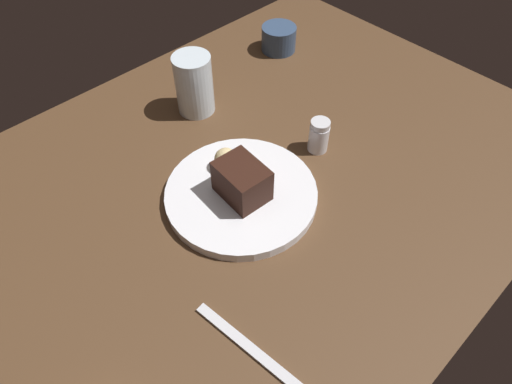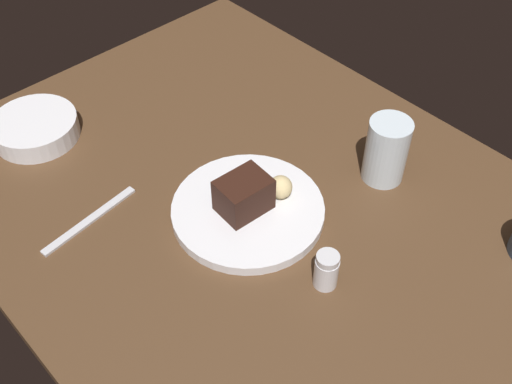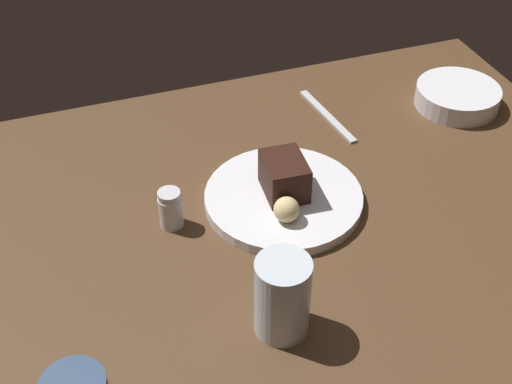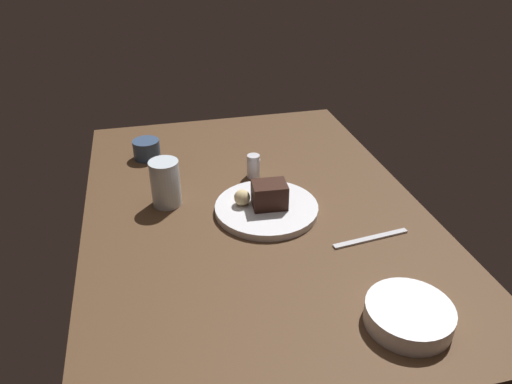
{
  "view_description": "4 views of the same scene",
  "coord_description": "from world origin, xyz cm",
  "views": [
    {
      "loc": [
        -35.13,
        -40.39,
        62.76
      ],
      "look_at": [
        -1.66,
        -5.3,
        6.14
      ],
      "focal_mm": 31.98,
      "sensor_mm": 36.0,
      "label": 1
    },
    {
      "loc": [
        49.58,
        -49.29,
        81.53
      ],
      "look_at": [
        -2.95,
        -0.28,
        6.42
      ],
      "focal_mm": 43.63,
      "sensor_mm": 36.0,
      "label": 2
    },
    {
      "loc": [
        30.23,
        76.91,
        77.66
      ],
      "look_at": [
        2.05,
        -3.07,
        6.09
      ],
      "focal_mm": 48.84,
      "sensor_mm": 36.0,
      "label": 3
    },
    {
      "loc": [
        -100.51,
        23.37,
        69.31
      ],
      "look_at": [
        3.19,
        -1.21,
        5.54
      ],
      "focal_mm": 33.92,
      "sensor_mm": 36.0,
      "label": 4
    }
  ],
  "objects": [
    {
      "name": "dining_table",
      "position": [
        0.0,
        0.0,
        1.5
      ],
      "size": [
        120.0,
        84.0,
        3.0
      ],
      "primitive_type": "cube",
      "color": "#4C331E",
      "rests_on": "ground"
    },
    {
      "name": "dessert_plate",
      "position": [
        -2.51,
        -2.55,
        3.91
      ],
      "size": [
        25.76,
        25.76,
        1.81
      ],
      "primitive_type": "cylinder",
      "color": "silver",
      "rests_on": "dining_table"
    },
    {
      "name": "bread_roll",
      "position": [
        -0.69,
        3.25,
        6.83
      ],
      "size": [
        4.03,
        4.03,
        4.03
      ],
      "primitive_type": "sphere",
      "color": "#DBC184",
      "rests_on": "dessert_plate"
    },
    {
      "name": "side_bowl",
      "position": [
        -44.75,
        -18.43,
        4.97
      ],
      "size": [
        16.1,
        16.1,
        3.93
      ],
      "primitive_type": "cylinder",
      "color": "silver",
      "rests_on": "dining_table"
    },
    {
      "name": "salt_shaker",
      "position": [
        15.96,
        -3.5,
        6.24
      ],
      "size": [
        3.73,
        3.73,
        6.58
      ],
      "color": "silver",
      "rests_on": "dining_table"
    },
    {
      "name": "water_glass",
      "position": [
        6.98,
        21.26,
        9.04
      ],
      "size": [
        7.45,
        7.45,
        12.07
      ],
      "primitive_type": "cylinder",
      "color": "silver",
      "rests_on": "dining_table"
    },
    {
      "name": "chocolate_cake_slice",
      "position": [
        -2.79,
        -3.18,
        7.95
      ],
      "size": [
        7.0,
        8.79,
        6.27
      ],
      "primitive_type": "cube",
      "rotation": [
        0.0,
        0.0,
        1.5
      ],
      "color": "black",
      "rests_on": "dessert_plate"
    },
    {
      "name": "butter_knife",
      "position": [
        -19.38,
        -22.97,
        3.25
      ],
      "size": [
        3.61,
        19.03,
        0.5
      ],
      "primitive_type": "cube",
      "rotation": [
        0.0,
        0.0,
        1.69
      ],
      "color": "silver",
      "rests_on": "dining_table"
    }
  ]
}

